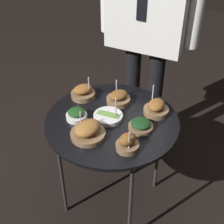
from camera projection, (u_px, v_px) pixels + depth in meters
name	position (u px, v px, depth m)	size (l,w,h in m)	color
ground_plane	(112.00, 197.00, 2.07)	(8.00, 8.00, 0.00)	black
serving_cart	(112.00, 125.00, 1.69)	(0.72, 0.72, 0.66)	black
bowl_roast_mid_left	(88.00, 131.00, 1.54)	(0.18, 0.18, 0.13)	brown
bowl_asparagus_near_rim	(108.00, 116.00, 1.67)	(0.16, 0.16, 0.14)	silver
bowl_roast_center	(118.00, 98.00, 1.78)	(0.14, 0.14, 0.13)	brown
bowl_roast_front_right	(127.00, 143.00, 1.47)	(0.11, 0.11, 0.13)	brown
bowl_spinach_front_left	(76.00, 115.00, 1.66)	(0.11, 0.11, 0.06)	white
bowl_roast_back_left	(156.00, 108.00, 1.69)	(0.14, 0.14, 0.16)	brown
bowl_roast_back_right	(83.00, 92.00, 1.82)	(0.14, 0.14, 0.14)	brown
bowl_spinach_mid_right	(141.00, 125.00, 1.59)	(0.13, 0.13, 0.05)	brown
waiter_figure	(149.00, 8.00, 1.82)	(0.63, 0.24, 1.71)	black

